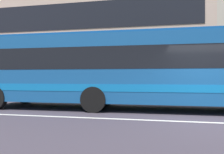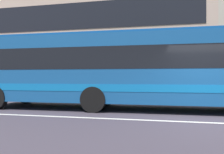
# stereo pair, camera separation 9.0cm
# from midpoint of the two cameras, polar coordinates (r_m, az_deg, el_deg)

# --- Properties ---
(ground_plane) EXTENTS (160.00, 160.00, 0.00)m
(ground_plane) POSITION_cam_midpoint_polar(r_m,az_deg,el_deg) (7.59, 24.09, -10.41)
(ground_plane) COLOR #3E3843
(lane_centre_line) EXTENTS (60.00, 0.16, 0.01)m
(lane_centre_line) POSITION_cam_midpoint_polar(r_m,az_deg,el_deg) (7.59, 24.09, -10.38)
(lane_centre_line) COLOR silver
(lane_centre_line) RESTS_ON ground_plane
(hedge_row_far) EXTENTS (19.10, 1.10, 0.80)m
(hedge_row_far) POSITION_cam_midpoint_polar(r_m,az_deg,el_deg) (13.32, 9.19, -4.17)
(hedge_row_far) COLOR #295E24
(hedge_row_far) RESTS_ON ground_plane
(apartment_block_left) EXTENTS (21.65, 8.51, 11.32)m
(apartment_block_left) POSITION_cam_midpoint_polar(r_m,az_deg,el_deg) (23.94, -4.06, 10.33)
(apartment_block_left) COLOR #C5AA97
(apartment_block_left) RESTS_ON ground_plane
(transit_bus) EXTENTS (12.16, 2.73, 3.18)m
(transit_bus) POSITION_cam_midpoint_polar(r_m,az_deg,el_deg) (9.81, 1.68, 2.24)
(transit_bus) COLOR #16508D
(transit_bus) RESTS_ON ground_plane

